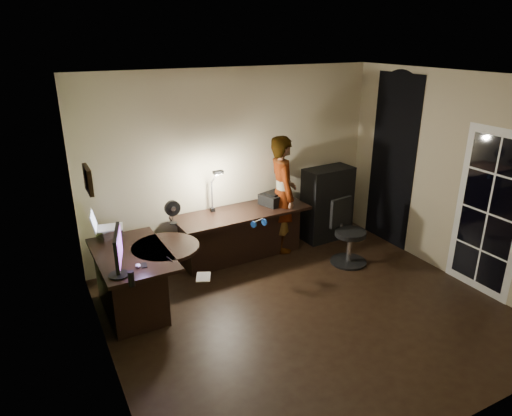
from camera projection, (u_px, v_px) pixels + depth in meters
name	position (u px, v px, depth m)	size (l,w,h in m)	color
floor	(308.00, 312.00, 5.47)	(4.50, 4.00, 0.01)	black
ceiling	(319.00, 78.00, 4.50)	(4.50, 4.00, 0.01)	silver
wall_back	(235.00, 163.00, 6.64)	(4.50, 0.01, 2.70)	#BBAD8A
wall_front	(468.00, 292.00, 3.32)	(4.50, 0.01, 2.70)	#BBAD8A
wall_left	(99.00, 248.00, 4.01)	(0.01, 4.00, 2.70)	#BBAD8A
wall_right	(456.00, 178.00, 5.96)	(0.01, 4.00, 2.70)	#BBAD8A
green_wall_overlay	(101.00, 248.00, 4.01)	(0.00, 4.00, 2.70)	#556830
arched_doorway	(392.00, 162.00, 6.92)	(0.01, 0.90, 2.60)	black
french_door	(488.00, 213.00, 5.60)	(0.02, 0.92, 2.10)	white
framed_picture	(88.00, 180.00, 4.22)	(0.04, 0.30, 0.25)	black
desk_left	(135.00, 282.00, 5.38)	(0.80, 1.31, 0.75)	black
desk_right	(243.00, 235.00, 6.65)	(1.97, 0.69, 0.74)	black
cabinet	(327.00, 204.00, 7.25)	(0.78, 0.39, 1.17)	black
laptop_stand	(109.00, 233.00, 5.65)	(0.26, 0.22, 0.11)	silver
laptop	(108.00, 219.00, 5.58)	(0.36, 0.33, 0.24)	silver
monitor	(117.00, 260.00, 4.69)	(0.11, 0.54, 0.36)	black
mouse	(138.00, 266.00, 4.92)	(0.05, 0.08, 0.03)	silver
phone	(144.00, 265.00, 4.96)	(0.06, 0.12, 0.01)	black
pen	(169.00, 259.00, 5.09)	(0.01, 0.14, 0.01)	black
speaker	(131.00, 279.00, 4.53)	(0.06, 0.06, 0.16)	black
notepad	(203.00, 277.00, 4.72)	(0.14, 0.20, 0.01)	silver
desk_fan	(173.00, 212.00, 6.06)	(0.21, 0.12, 0.33)	black
headphones	(259.00, 223.00, 6.03)	(0.20, 0.09, 0.10)	#174295
printer	(275.00, 198.00, 6.80)	(0.41, 0.32, 0.18)	black
desk_lamp	(212.00, 188.00, 6.40)	(0.18, 0.33, 0.72)	black
office_chair	(351.00, 233.00, 6.47)	(0.52, 0.52, 0.93)	black
person	(282.00, 194.00, 6.77)	(0.63, 0.42, 1.77)	#D8A88C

